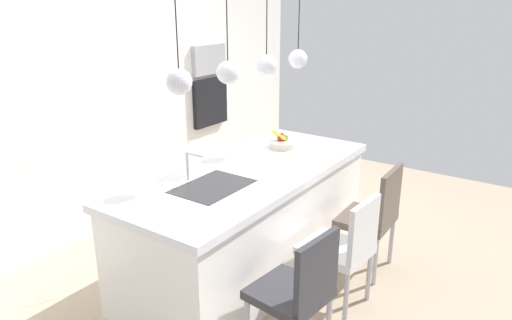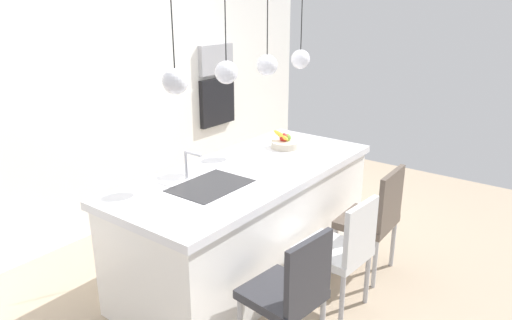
{
  "view_description": "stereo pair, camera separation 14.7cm",
  "coord_description": "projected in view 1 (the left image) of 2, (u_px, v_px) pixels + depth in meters",
  "views": [
    {
      "loc": [
        -2.84,
        -2.05,
        2.16
      ],
      "look_at": [
        0.1,
        0.0,
        0.95
      ],
      "focal_mm": 33.1,
      "sensor_mm": 36.0,
      "label": 1
    },
    {
      "loc": [
        -2.76,
        -2.17,
        2.16
      ],
      "look_at": [
        0.1,
        0.0,
        0.95
      ],
      "focal_mm": 33.1,
      "sensor_mm": 36.0,
      "label": 2
    }
  ],
  "objects": [
    {
      "name": "back_wall",
      "position": [
        108.0,
        96.0,
        4.49
      ],
      "size": [
        6.0,
        0.1,
        2.6
      ],
      "primitive_type": "cube",
      "color": "silver",
      "rests_on": "ground"
    },
    {
      "name": "pendant_light_right",
      "position": [
        298.0,
        59.0,
        4.03
      ],
      "size": [
        0.16,
        0.16,
        0.76
      ],
      "color": "silver"
    },
    {
      "name": "kitchen_island",
      "position": [
        249.0,
        220.0,
        3.87
      ],
      "size": [
        2.35,
        1.0,
        0.9
      ],
      "color": "white",
      "rests_on": "ground"
    },
    {
      "name": "pendant_light_center_right",
      "position": [
        267.0,
        65.0,
        3.66
      ],
      "size": [
        0.16,
        0.16,
        0.76
      ],
      "color": "silver"
    },
    {
      "name": "floor",
      "position": [
        249.0,
        268.0,
        4.01
      ],
      "size": [
        6.6,
        6.6,
        0.0
      ],
      "primitive_type": "plane",
      "color": "tan",
      "rests_on": "ground"
    },
    {
      "name": "sink_basin",
      "position": [
        213.0,
        187.0,
        3.38
      ],
      "size": [
        0.56,
        0.4,
        0.02
      ],
      "primitive_type": "cube",
      "color": "#2D2D30",
      "rests_on": "kitchen_island"
    },
    {
      "name": "fruit_bowl",
      "position": [
        283.0,
        142.0,
        4.27
      ],
      "size": [
        0.26,
        0.27,
        0.16
      ],
      "color": "beige",
      "rests_on": "kitchen_island"
    },
    {
      "name": "chair_middle",
      "position": [
        344.0,
        246.0,
        3.39
      ],
      "size": [
        0.44,
        0.49,
        0.87
      ],
      "color": "silver",
      "rests_on": "ground"
    },
    {
      "name": "pendant_light_center_left",
      "position": [
        228.0,
        72.0,
        3.28
      ],
      "size": [
        0.16,
        0.16,
        0.76
      ],
      "color": "silver"
    },
    {
      "name": "chair_far",
      "position": [
        374.0,
        214.0,
        3.84
      ],
      "size": [
        0.47,
        0.42,
        0.92
      ],
      "color": "brown",
      "rests_on": "ground"
    },
    {
      "name": "pendant_light_left",
      "position": [
        179.0,
        81.0,
        2.9
      ],
      "size": [
        0.16,
        0.16,
        0.76
      ],
      "color": "silver"
    },
    {
      "name": "microwave",
      "position": [
        208.0,
        59.0,
        5.47
      ],
      "size": [
        0.54,
        0.08,
        0.34
      ],
      "primitive_type": "cube",
      "color": "#9E9EA3",
      "rests_on": "back_wall"
    },
    {
      "name": "faucet",
      "position": [
        190.0,
        162.0,
        3.45
      ],
      "size": [
        0.02,
        0.17,
        0.22
      ],
      "color": "silver",
      "rests_on": "kitchen_island"
    },
    {
      "name": "oven",
      "position": [
        210.0,
        102.0,
        5.63
      ],
      "size": [
        0.56,
        0.08,
        0.56
      ],
      "primitive_type": "cube",
      "color": "black",
      "rests_on": "back_wall"
    },
    {
      "name": "chair_near",
      "position": [
        298.0,
        289.0,
        2.88
      ],
      "size": [
        0.47,
        0.48,
        0.88
      ],
      "color": "#333338",
      "rests_on": "ground"
    }
  ]
}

